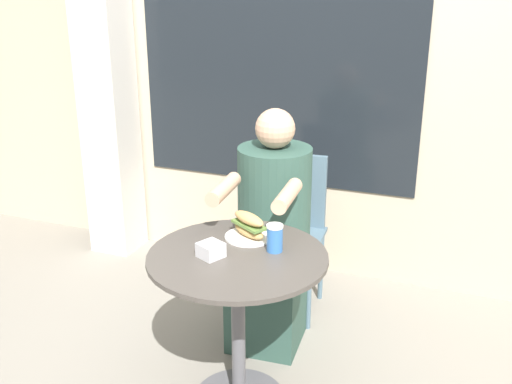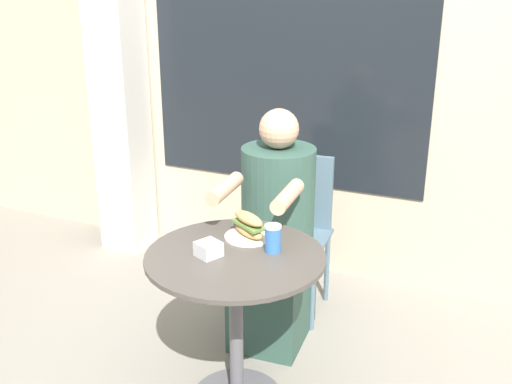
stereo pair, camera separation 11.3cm
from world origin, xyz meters
The scene contains 8 objects.
storefront_wall centered at (-0.01, 1.40, 1.40)m, with size 8.00×0.09×2.80m.
lattice_pillar centered at (-1.40, 1.20, 1.20)m, with size 0.28×0.28×2.40m.
cafe_table centered at (0.00, 0.00, 0.53)m, with size 0.74×0.74×0.73m.
diner_chair centered at (-0.06, 0.92, 0.52)m, with size 0.41×0.41×0.87m.
seated_diner centered at (-0.05, 0.57, 0.52)m, with size 0.40×0.67×1.20m.
sandwich_on_plate centered at (-0.02, 0.17, 0.77)m, with size 0.21×0.21×0.11m.
drink_cup centered at (0.13, 0.09, 0.78)m, with size 0.07×0.07×0.12m.
napkin_box centered at (-0.09, -0.06, 0.76)m, with size 0.12×0.12×0.06m.
Camera 1 is at (0.86, -2.03, 1.81)m, focal length 42.00 mm.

